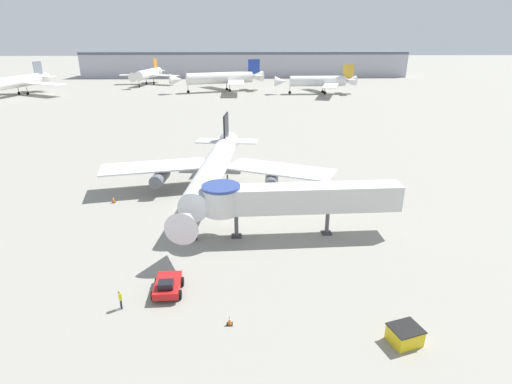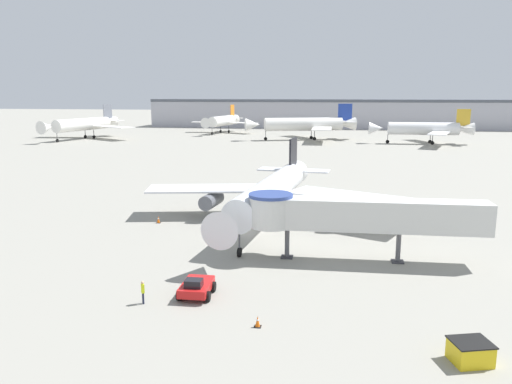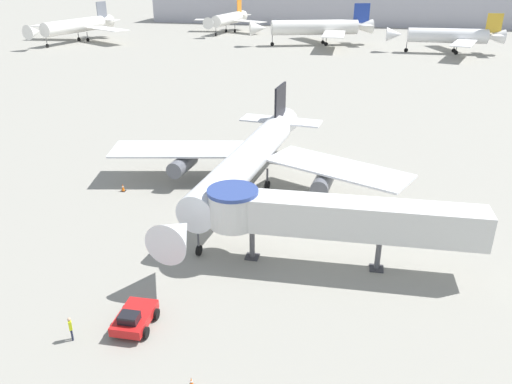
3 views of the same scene
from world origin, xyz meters
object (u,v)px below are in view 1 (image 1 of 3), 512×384
Objects in this scene: main_airplane at (214,170)px; traffic_cone_apron_front at (230,321)px; traffic_cone_starboard_wing at (310,196)px; background_jet_gold_tail at (319,81)px; jet_bridge at (289,198)px; traffic_cone_port_wing at (113,200)px; background_jet_gray_tail at (16,82)px; background_jet_blue_tail at (222,78)px; pushback_tug_red at (168,286)px; background_jet_orange_tail at (148,74)px; ground_crew_marshaller at (120,298)px; service_container_yellow at (405,335)px.

main_airplane is 26.80m from traffic_cone_apron_front.
traffic_cone_apron_front is at bearing -111.98° from traffic_cone_starboard_wing.
jet_bridge is at bearing -13.64° from background_jet_gold_tail.
traffic_cone_port_wing is 0.02× the size of background_jet_gray_tail.
background_jet_gray_tail is at bearing 133.82° from main_airplane.
traffic_cone_port_wing is at bearing -23.82° from background_jet_blue_tail.
jet_bridge is 15.95m from pushback_tug_red.
background_jet_orange_tail is 40.84m from background_jet_blue_tail.
background_jet_gray_tail is (-71.30, 123.96, 3.92)m from ground_crew_marshaller.
background_jet_gold_tail is at bearing 13.39° from background_jet_gray_tail.
ground_crew_marshaller is at bearing -151.91° from pushback_tug_red.
traffic_cone_apron_front is 131.42m from background_jet_gold_tail.
ground_crew_marshaller is at bearing -68.83° from background_jet_orange_tail.
traffic_cone_port_wing is 111.57m from background_jet_blue_tail.
traffic_cone_port_wing is at bearing -45.23° from background_jet_gray_tail.
main_airplane reaches higher than traffic_cone_starboard_wing.
jet_bridge is 0.59× the size of background_jet_gray_tail.
background_jet_orange_tail is at bearing 108.19° from service_container_yellow.
traffic_cone_apron_front is (2.74, -26.43, -3.48)m from main_airplane.
background_jet_blue_tail is at bearing 92.78° from traffic_cone_apron_front.
ground_crew_marshaller is (7.20, -22.30, 0.60)m from traffic_cone_port_wing.
background_jet_gold_tail is at bearing 128.91° from ground_crew_marshaller.
service_container_yellow is 0.09× the size of background_jet_orange_tail.
background_jet_blue_tail is 37.48m from background_jet_gold_tail.
background_jet_gray_tail is 1.12× the size of background_jet_gold_tail.
pushback_tug_red is at bearing 86.23° from ground_crew_marshaller.
background_jet_blue_tail reaches higher than pushback_tug_red.
ground_crew_marshaller reaches higher than service_container_yellow.
traffic_cone_port_wing reaches higher than traffic_cone_starboard_wing.
ground_crew_marshaller is 0.05× the size of background_jet_blue_tail.
jet_bridge reaches higher than traffic_cone_apron_front.
background_jet_orange_tail is at bearing 105.64° from jet_bridge.
service_container_yellow is at bearing 44.13° from ground_crew_marshaller.
background_jet_orange_tail is at bearing -143.46° from background_jet_blue_tail.
jet_bridge is at bearing -39.75° from background_jet_gray_tail.
main_airplane is 0.91× the size of background_jet_gray_tail.
background_jet_orange_tail reaches higher than traffic_cone_starboard_wing.
traffic_cone_starboard_wing is 135.49m from background_jet_gray_tail.
background_jet_gray_tail is (-64.11, 101.66, 4.52)m from traffic_cone_port_wing.
traffic_cone_starboard_wing is at bearing 1.68° from main_airplane.
background_jet_gray_tail reaches higher than background_jet_orange_tail.
traffic_cone_port_wing is at bearing 123.21° from traffic_cone_apron_front.
background_jet_gold_tail reaches higher than traffic_cone_apron_front.
service_container_yellow is 131.41m from background_jet_gold_tail.
traffic_cone_apron_front is (-6.09, -14.66, -4.02)m from jet_bridge.
traffic_cone_port_wing is 0.03× the size of background_jet_orange_tail.
background_jet_blue_tail reaches higher than traffic_cone_apron_front.
background_jet_orange_tail reaches higher than jet_bridge.
ground_crew_marshaller is 0.05× the size of background_jet_gray_tail.
service_container_yellow is (6.62, -16.99, -3.73)m from jet_bridge.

